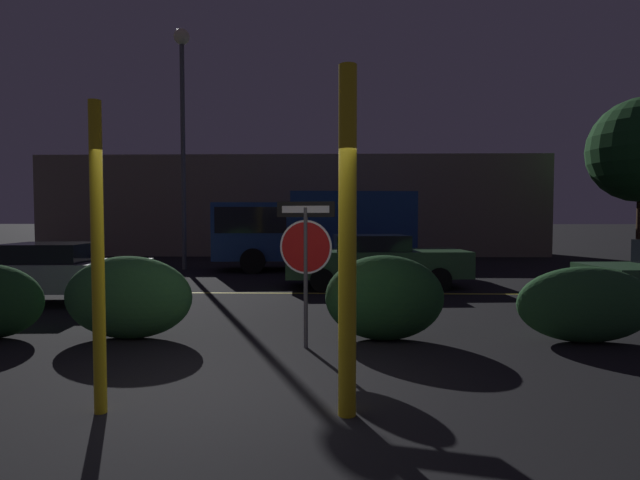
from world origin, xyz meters
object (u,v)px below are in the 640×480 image
yellow_pole_left (98,259)px  street_lamp (182,102)px  hedge_bush_2 (384,298)px  stop_sign (306,246)px  delivery_truck (311,227)px  hedge_bush_1 (129,297)px  passing_car_2 (375,260)px  passing_car_1 (46,272)px  hedge_bush_3 (586,305)px  yellow_pole_right (347,243)px

yellow_pole_left → street_lamp: 14.15m
hedge_bush_2 → stop_sign: bearing=-157.9°
stop_sign → delivery_truck: delivery_truck is taller
hedge_bush_1 → delivery_truck: size_ratio=0.28×
yellow_pole_left → delivery_truck: yellow_pole_left is taller
delivery_truck → street_lamp: bearing=84.5°
passing_car_2 → hedge_bush_1: bearing=-39.9°
passing_car_1 → passing_car_2: passing_car_2 is taller
delivery_truck → passing_car_1: bearing=136.8°
hedge_bush_3 → delivery_truck: (-4.53, 10.17, 0.95)m
passing_car_2 → passing_car_1: bearing=-73.8°
stop_sign → delivery_truck: size_ratio=0.30×
delivery_truck → yellow_pole_left: bearing=168.9°
stop_sign → hedge_bush_3: (4.16, 0.40, -0.89)m
stop_sign → street_lamp: (-4.94, 10.64, 4.47)m
passing_car_1 → yellow_pole_right: bearing=-136.9°
yellow_pole_right → street_lamp: bearing=112.7°
yellow_pole_left → hedge_bush_2: (3.00, 2.90, -0.83)m
stop_sign → yellow_pole_left: (-1.84, -2.43, 0.02)m
hedge_bush_1 → yellow_pole_left: bearing=-72.4°
hedge_bush_3 → hedge_bush_1: bearing=179.4°
hedge_bush_2 → street_lamp: 12.98m
delivery_truck → passing_car_2: bearing=-160.8°
passing_car_2 → hedge_bush_2: bearing=-7.1°
yellow_pole_left → passing_car_2: bearing=69.1°
passing_car_2 → street_lamp: 9.35m
hedge_bush_1 → hedge_bush_3: bearing=-0.6°
yellow_pole_right → passing_car_2: 8.85m
hedge_bush_1 → passing_car_2: bearing=53.9°
passing_car_1 → street_lamp: street_lamp is taller
hedge_bush_1 → passing_car_2: passing_car_2 is taller
yellow_pole_right → hedge_bush_3: 4.73m
yellow_pole_left → passing_car_2: 9.40m
hedge_bush_1 → hedge_bush_2: hedge_bush_2 is taller
passing_car_1 → delivery_truck: size_ratio=0.62×
stop_sign → yellow_pole_left: size_ratio=0.71×
yellow_pole_right → delivery_truck: size_ratio=0.46×
street_lamp → hedge_bush_2: bearing=-59.0°
delivery_truck → street_lamp: size_ratio=0.83×
yellow_pole_right → street_lamp: size_ratio=0.38×
hedge_bush_3 → hedge_bush_2: bearing=178.6°
hedge_bush_3 → passing_car_1: passing_car_1 is taller
yellow_pole_right → passing_car_2: yellow_pole_right is taller
passing_car_1 → street_lamp: (0.96, 7.00, 5.26)m
yellow_pole_left → hedge_bush_1: (-0.92, 2.90, -0.84)m
yellow_pole_right → passing_car_2: size_ratio=0.66×
yellow_pole_left → hedge_bush_2: yellow_pole_left is taller
hedge_bush_2 → passing_car_1: bearing=155.9°
hedge_bush_3 → passing_car_2: 6.49m
street_lamp → hedge_bush_3: bearing=-48.4°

